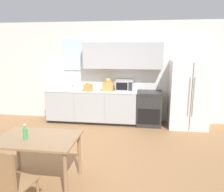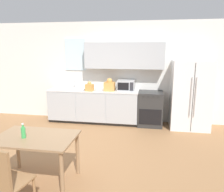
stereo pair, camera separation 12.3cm
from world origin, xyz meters
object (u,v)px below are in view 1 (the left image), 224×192
dining_table (38,144)px  coffee_mug (96,90)px  microwave (125,85)px  refrigerator (188,95)px  oven_range (149,108)px  drink_bottle (25,133)px  dining_chair_near (8,180)px

dining_table → coffee_mug: bearing=83.6°
microwave → refrigerator: bearing=-4.3°
coffee_mug → refrigerator: bearing=3.3°
oven_range → dining_table: (-1.67, -2.86, 0.18)m
oven_range → drink_bottle: 3.46m
oven_range → refrigerator: refrigerator is taller
oven_range → refrigerator: size_ratio=0.52×
drink_bottle → dining_chair_near: bearing=-76.9°
refrigerator → dining_table: bearing=-133.2°
refrigerator → dining_table: (-2.65, -2.82, -0.23)m
refrigerator → microwave: 1.65m
oven_range → coffee_mug: (-1.37, -0.17, 0.50)m
coffee_mug → drink_bottle: (-0.44, -2.75, -0.13)m
dining_table → refrigerator: bearing=46.8°
dining_chair_near → dining_table: bearing=102.3°
microwave → coffee_mug: 0.77m
microwave → drink_bottle: (-1.16, -3.01, -0.22)m
drink_bottle → refrigerator: bearing=46.0°
coffee_mug → dining_table: (-0.30, -2.69, -0.32)m
drink_bottle → dining_table: bearing=24.2°
dining_table → oven_range: bearing=59.7°
refrigerator → coffee_mug: bearing=-176.7°
drink_bottle → oven_range: bearing=58.2°
microwave → dining_chair_near: (-1.00, -3.70, -0.50)m
dining_chair_near → drink_bottle: bearing=113.9°
refrigerator → dining_table: refrigerator is taller
oven_range → microwave: size_ratio=1.98×
oven_range → coffee_mug: 1.47m
microwave → dining_table: size_ratio=0.39×
dining_table → dining_chair_near: size_ratio=1.25×
refrigerator → dining_chair_near: bearing=-126.3°
refrigerator → oven_range: bearing=177.7°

